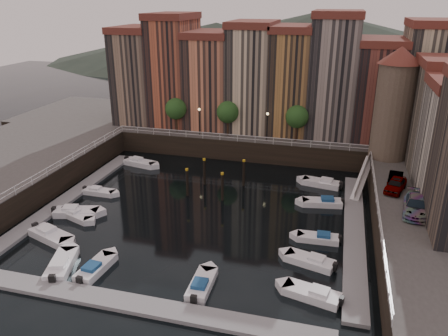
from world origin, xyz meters
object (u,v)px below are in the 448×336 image
(car_a, at_px, (396,185))
(car_c, at_px, (416,206))
(corner_tower, at_px, (394,102))
(boat_left_1, at_px, (76,215))
(boat_left_0, at_px, (50,235))
(mooring_pilings, at_px, (215,179))
(boat_left_2, at_px, (76,212))
(gangway, at_px, (363,176))
(car_b, at_px, (395,180))

(car_a, bearing_deg, car_c, -56.34)
(corner_tower, xyz_separation_m, boat_left_1, (-32.58, -19.97, -9.86))
(corner_tower, distance_m, boat_left_0, 41.91)
(mooring_pilings, relative_size, car_c, 1.15)
(boat_left_0, height_order, boat_left_2, boat_left_0)
(corner_tower, xyz_separation_m, gangway, (-2.90, -4.50, -8.28))
(boat_left_1, distance_m, car_c, 34.41)
(mooring_pilings, distance_m, car_a, 20.42)
(gangway, bearing_deg, car_a, -65.14)
(corner_tower, relative_size, car_c, 2.57)
(boat_left_2, bearing_deg, gangway, 11.19)
(boat_left_2, distance_m, car_a, 34.36)
(boat_left_2, xyz_separation_m, car_b, (33.22, 10.06, 3.28))
(boat_left_2, distance_m, car_b, 34.86)
(gangway, distance_m, car_c, 12.21)
(boat_left_0, bearing_deg, car_b, 44.00)
(gangway, height_order, car_c, car_c)
(gangway, bearing_deg, mooring_pilings, -164.22)
(corner_tower, relative_size, boat_left_2, 2.69)
(boat_left_0, bearing_deg, boat_left_2, 114.46)
(car_c, bearing_deg, boat_left_1, -165.38)
(boat_left_0, xyz_separation_m, boat_left_1, (0.02, 4.48, -0.07))
(boat_left_1, height_order, boat_left_2, boat_left_2)
(mooring_pilings, bearing_deg, car_b, 0.17)
(gangway, xyz_separation_m, boat_left_1, (-29.68, -15.47, -1.58))
(gangway, height_order, boat_left_1, gangway)
(boat_left_1, xyz_separation_m, car_b, (32.74, 10.64, 3.33))
(car_c, bearing_deg, gangway, 118.44)
(corner_tower, height_order, boat_left_0, corner_tower)
(mooring_pilings, distance_m, boat_left_1, 16.33)
(mooring_pilings, relative_size, boat_left_0, 1.16)
(car_b, xyz_separation_m, car_c, (1.24, -6.45, 0.11))
(gangway, xyz_separation_m, mooring_pilings, (-17.31, -4.89, -0.27))
(boat_left_0, xyz_separation_m, car_c, (34.00, 8.67, 3.38))
(corner_tower, xyz_separation_m, boat_left_0, (-32.60, -24.44, -9.79))
(corner_tower, height_order, car_b, corner_tower)
(corner_tower, height_order, mooring_pilings, corner_tower)
(mooring_pilings, distance_m, boat_left_0, 19.54)
(boat_left_0, bearing_deg, car_c, 33.54)
(corner_tower, relative_size, mooring_pilings, 2.24)
(corner_tower, height_order, gangway, corner_tower)
(gangway, bearing_deg, car_b, -57.69)
(boat_left_0, height_order, car_b, car_b)
(car_a, bearing_deg, car_b, 104.84)
(corner_tower, bearing_deg, car_a, -89.69)
(car_a, distance_m, car_c, 5.07)
(corner_tower, relative_size, boat_left_0, 2.60)
(car_a, height_order, car_b, car_a)
(boat_left_0, distance_m, car_c, 35.25)
(car_b, bearing_deg, boat_left_0, -145.89)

